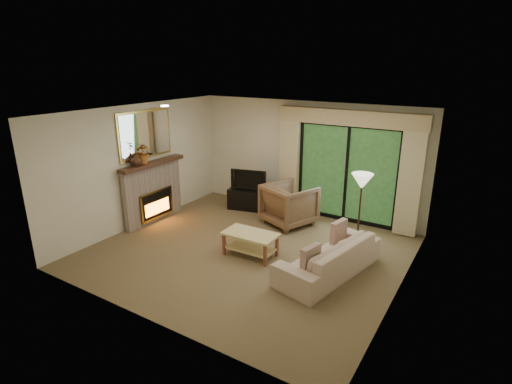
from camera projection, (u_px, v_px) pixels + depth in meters
The scene contains 22 objects.
floor at pixel (248, 251), 7.58m from camera, with size 5.50×5.50×0.00m, color brown.
ceiling at pixel (247, 113), 6.76m from camera, with size 5.50×5.50×0.00m, color white.
wall_back at pixel (306, 158), 9.19m from camera, with size 5.00×5.00×0.00m, color beige.
wall_front at pixel (142, 235), 5.15m from camera, with size 5.00×5.00×0.00m, color beige.
wall_left at pixel (140, 166), 8.55m from camera, with size 5.00×5.00×0.00m, color beige.
wall_right at pixel (406, 216), 5.79m from camera, with size 5.00×5.00×0.00m, color beige.
fireplace at pixel (153, 191), 8.84m from camera, with size 0.24×1.70×1.37m, color gray, non-canonical shape.
mirror at pixel (145, 134), 8.49m from camera, with size 0.07×1.45×1.02m, color gold, non-canonical shape.
sliding_door at pixel (347, 173), 8.71m from camera, with size 2.26×0.10×2.16m, color black, non-canonical shape.
curtain_left at pixel (289, 162), 9.27m from camera, with size 0.45×0.18×2.35m, color tan.
curtain_right at pixel (411, 179), 7.91m from camera, with size 0.45×0.18×2.35m, color tan.
cornice at pixel (349, 118), 8.25m from camera, with size 3.20×0.24×0.32m, color tan.
media_console at pixel (250, 199), 9.68m from camera, with size 1.00×0.45×0.50m, color black.
tv at pixel (249, 179), 9.52m from camera, with size 0.87×0.11×0.50m, color black.
armchair at pixel (289, 204), 8.72m from camera, with size 0.97×1.00×0.91m, color brown.
sofa at pixel (329, 257), 6.71m from camera, with size 2.10×0.82×0.61m, color tan.
pillow_near at pixel (311, 258), 6.19m from camera, with size 0.11×0.41×0.41m, color #512F26.
pillow_far at pixel (339, 231), 7.16m from camera, with size 0.11×0.40×0.40m, color #512F26.
coffee_table at pixel (250, 244), 7.35m from camera, with size 0.99×0.55×0.45m, color #D1BB74, non-canonical shape.
floor_lamp at pixel (359, 212), 7.49m from camera, with size 0.40×0.40×1.48m, color #FAE7CF, non-canonical shape.
vase at pixel (136, 160), 8.26m from camera, with size 0.24×0.24×0.25m, color #3B2316.
branches at pixel (143, 153), 8.38m from camera, with size 0.41×0.35×0.45m, color #AB5E21.
Camera 1 is at (3.75, -5.73, 3.44)m, focal length 28.00 mm.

